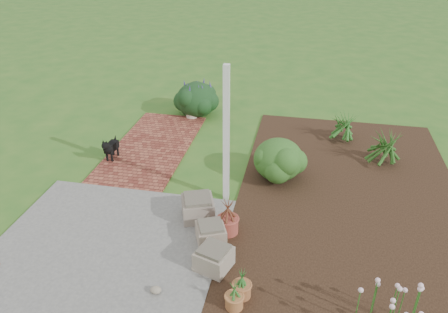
% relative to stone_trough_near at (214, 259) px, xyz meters
% --- Properties ---
extents(ground, '(80.00, 80.00, 0.00)m').
position_rel_stone_trough_near_xyz_m(ground, '(-0.48, 1.72, -0.19)').
color(ground, '#2D651F').
rests_on(ground, ground).
extents(concrete_patio, '(3.50, 3.50, 0.04)m').
position_rel_stone_trough_near_xyz_m(concrete_patio, '(-1.73, -0.03, -0.17)').
color(concrete_patio, '#60605D').
rests_on(concrete_patio, ground).
extents(brick_path, '(1.60, 3.50, 0.04)m').
position_rel_stone_trough_near_xyz_m(brick_path, '(-2.18, 3.47, -0.17)').
color(brick_path, maroon).
rests_on(brick_path, ground).
extents(garden_bed, '(4.00, 7.00, 0.03)m').
position_rel_stone_trough_near_xyz_m(garden_bed, '(2.02, 2.22, -0.18)').
color(garden_bed, black).
rests_on(garden_bed, ground).
extents(veranda_post, '(0.10, 0.10, 2.50)m').
position_rel_stone_trough_near_xyz_m(veranda_post, '(-0.18, 1.82, 1.06)').
color(veranda_post, white).
rests_on(veranda_post, ground).
extents(stone_trough_near, '(0.57, 0.57, 0.30)m').
position_rel_stone_trough_near_xyz_m(stone_trough_near, '(0.00, 0.00, 0.00)').
color(stone_trough_near, gray).
rests_on(stone_trough_near, concrete_patio).
extents(stone_trough_mid, '(0.56, 0.56, 0.29)m').
position_rel_stone_trough_near_xyz_m(stone_trough_mid, '(-0.17, 0.55, -0.01)').
color(stone_trough_mid, gray).
rests_on(stone_trough_mid, concrete_patio).
extents(stone_trough_far, '(0.66, 0.66, 0.34)m').
position_rel_stone_trough_near_xyz_m(stone_trough_far, '(-0.53, 1.13, 0.02)').
color(stone_trough_far, gray).
rests_on(stone_trough_far, concrete_patio).
extents(black_dog, '(0.19, 0.55, 0.48)m').
position_rel_stone_trough_near_xyz_m(black_dog, '(-2.81, 2.73, 0.13)').
color(black_dog, black).
rests_on(black_dog, brick_path).
extents(cream_ceramic_urn, '(0.38, 0.38, 0.39)m').
position_rel_stone_trough_near_xyz_m(cream_ceramic_urn, '(-1.73, 5.20, 0.04)').
color(cream_ceramic_urn, beige).
rests_on(cream_ceramic_urn, brick_path).
extents(evergreen_shrub, '(1.22, 1.22, 0.81)m').
position_rel_stone_trough_near_xyz_m(evergreen_shrub, '(0.66, 2.72, 0.24)').
color(evergreen_shrub, '#14360D').
rests_on(evergreen_shrub, garden_bed).
extents(agapanthus_clump_back, '(1.04, 1.04, 0.86)m').
position_rel_stone_trough_near_xyz_m(agapanthus_clump_back, '(2.74, 3.73, 0.27)').
color(agapanthus_clump_back, '#0E370A').
rests_on(agapanthus_clump_back, garden_bed).
extents(agapanthus_clump_front, '(1.05, 1.05, 0.80)m').
position_rel_stone_trough_near_xyz_m(agapanthus_clump_front, '(1.95, 4.67, 0.24)').
color(agapanthus_clump_front, '#1E4114').
rests_on(agapanthus_clump_front, garden_bed).
extents(terracotta_pot_bronze, '(0.40, 0.40, 0.27)m').
position_rel_stone_trough_near_xyz_m(terracotta_pot_bronze, '(0.04, 0.84, -0.02)').
color(terracotta_pot_bronze, '#983F33').
rests_on(terracotta_pot_bronze, garden_bed).
extents(terracotta_pot_small_left, '(0.31, 0.31, 0.20)m').
position_rel_stone_trough_near_xyz_m(terracotta_pot_small_left, '(0.42, -0.66, -0.06)').
color(terracotta_pot_small_left, '#A76638').
rests_on(terracotta_pot_small_left, garden_bed).
extents(terracotta_pot_small_right, '(0.29, 0.29, 0.21)m').
position_rel_stone_trough_near_xyz_m(terracotta_pot_small_right, '(0.48, -0.45, -0.06)').
color(terracotta_pot_small_right, '#985B33').
rests_on(terracotta_pot_small_right, garden_bed).
extents(purple_flowering_bush, '(1.09, 1.09, 0.88)m').
position_rel_stone_trough_near_xyz_m(purple_flowering_bush, '(-1.67, 5.44, 0.25)').
color(purple_flowering_bush, black).
rests_on(purple_flowering_bush, ground).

